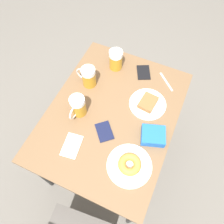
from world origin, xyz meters
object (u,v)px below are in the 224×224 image
Objects in this scene: plate_with_donut at (129,165)px; beer_mug_center at (78,106)px; plate_with_cake at (148,103)px; blue_pouch at (153,136)px; passport_near_edge at (104,131)px; passport_far_edge at (144,72)px; napkin_folded at (72,146)px; fork at (166,82)px; beer_mug_left at (116,59)px; beer_mug_right at (88,77)px.

beer_mug_center is at bearing -24.52° from plate_with_donut.
blue_pouch reaches higher than plate_with_cake.
beer_mug_center reaches higher than passport_near_edge.
passport_near_edge is at bearing 83.50° from passport_far_edge.
blue_pouch is (-0.48, -0.02, -0.05)m from beer_mug_center.
napkin_folded is at bearing 106.67° from beer_mug_center.
blue_pouch is (-0.22, 0.44, 0.02)m from passport_far_edge.
beer_mug_center is at bearing 60.70° from passport_far_edge.
napkin_folded is at bearing 61.41° from fork.
beer_mug_right is at bearing 63.89° from beer_mug_left.
beer_mug_right is at bearing -21.03° from blue_pouch.
beer_mug_right is 0.96× the size of passport_near_edge.
passport_near_edge is at bearing 106.15° from beer_mug_left.
blue_pouch is at bearing -149.59° from napkin_folded.
beer_mug_left is at bearing 8.18° from passport_far_edge.
plate_with_donut is 1.68× the size of passport_far_edge.
beer_mug_left is 0.87× the size of blue_pouch.
passport_near_edge is (-0.25, 0.28, -0.07)m from beer_mug_right.
beer_mug_left reaches higher than passport_far_edge.
beer_mug_left is (0.36, -0.63, 0.05)m from plate_with_donut.
beer_mug_left is 1.13× the size of fork.
blue_pouch is (-0.28, -0.08, 0.02)m from passport_near_edge.
beer_mug_right reaches higher than napkin_folded.
beer_mug_center is at bearing 31.47° from plate_with_cake.
napkin_folded is 0.94× the size of blue_pouch.
plate_with_cake is 0.38m from beer_mug_left.
beer_mug_center reaches higher than blue_pouch.
beer_mug_center is 0.93× the size of napkin_folded.
plate_with_cake is 1.51× the size of napkin_folded.
passport_near_edge is at bearing -130.49° from napkin_folded.
passport_near_edge and passport_far_edge have the same top height.
passport_near_edge is at bearing -31.37° from plate_with_donut.
beer_mug_right is (0.46, -0.42, 0.05)m from plate_with_donut.
passport_far_edge is at bearing -141.98° from beer_mug_right.
plate_with_cake reaches higher than fork.
plate_with_donut reaches higher than passport_far_edge.
beer_mug_left reaches higher than napkin_folded.
napkin_folded is at bearing 30.41° from blue_pouch.
beer_mug_left is 1.00× the size of beer_mug_center.
fork is (-0.37, -0.67, -0.00)m from napkin_folded.
plate_with_cake is 0.23m from blue_pouch.
plate_with_cake is at bearing 75.88° from fork.
beer_mug_right is (0.04, -0.23, 0.00)m from beer_mug_center.
passport_near_edge is at bearing 130.84° from beer_mug_right.
beer_mug_right is 0.87× the size of blue_pouch.
plate_with_donut is 1.67× the size of passport_near_edge.
napkin_folded is 1.04× the size of passport_near_edge.
plate_with_cake is 1.62× the size of beer_mug_center.
beer_mug_left is 0.23m from beer_mug_right.
plate_with_donut is 0.35m from napkin_folded.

